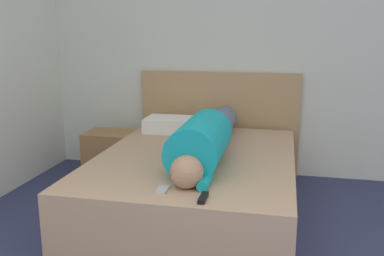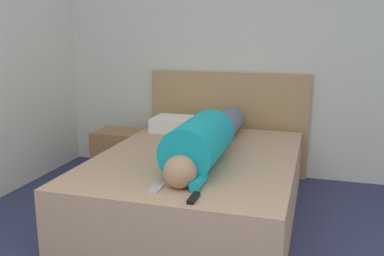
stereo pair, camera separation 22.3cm
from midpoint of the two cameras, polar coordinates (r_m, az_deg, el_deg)
The scene contains 8 objects.
wall_back at distance 4.35m, azimuth 5.13°, elevation 10.84°, with size 5.17×0.06×2.60m.
bed at distance 3.43m, azimuth -1.32°, elevation -7.61°, with size 1.51×2.03×0.50m.
headboard at distance 4.41m, azimuth 2.10°, elevation 0.69°, with size 1.63×0.04×1.04m.
nightstand at distance 4.44m, azimuth -12.16°, elevation -3.41°, with size 0.49×0.38×0.46m.
person_lying at distance 3.22m, azimuth -0.08°, elevation -1.46°, with size 0.36×1.79×0.36m.
pillow_near_headboard at distance 4.12m, azimuth -3.85°, elevation 0.43°, with size 0.56×0.35×0.13m.
tv_remote at distance 2.49m, azimuth -1.09°, elevation -9.32°, with size 0.04×0.15×0.02m.
cell_phone at distance 2.64m, azimuth -6.38°, elevation -8.17°, with size 0.06×0.13×0.01m.
Camera 1 is at (0.45, -0.48, 1.45)m, focal length 40.00 mm.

